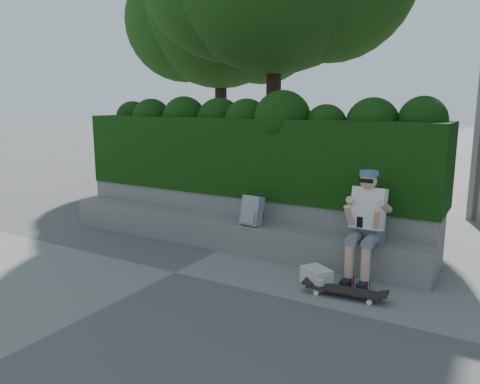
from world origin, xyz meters
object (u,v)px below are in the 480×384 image
Objects in this scene: skateboard at (344,291)px; backpack_plaid at (252,211)px; backpack_ground at (316,277)px; person at (366,221)px.

skateboard is 1.91m from backpack_plaid.
backpack_plaid reaches higher than backpack_ground.
person reaches higher than backpack_plaid.
backpack_plaid is (-1.65, 0.77, 0.59)m from skateboard.
backpack_plaid is (-1.67, 0.08, -0.09)m from person.
person reaches higher than backpack_ground.
person is 1.68m from backpack_plaid.
backpack_plaid is 1.51m from backpack_ground.
backpack_plaid is at bearing -174.24° from backpack_ground.
skateboard is 0.42m from backpack_ground.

